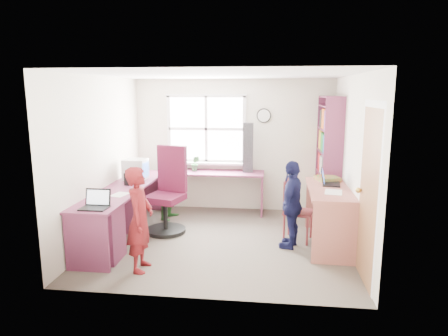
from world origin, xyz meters
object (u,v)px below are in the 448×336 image
object	(u,v)px
laptop_right	(328,181)
potted_plant	(195,163)
crt_monitor	(136,170)
laptop_left	(96,204)
right_desk	(332,204)
wooden_chair	(294,208)
person_green	(173,186)
swivel_chair	(168,195)
person_navy	(292,204)
person_red	(140,219)
cd_tower	(248,148)
l_desk	(129,214)
bookshelf	(328,163)

from	to	relation	value
laptop_right	potted_plant	size ratio (longest dim) A/B	1.33
crt_monitor	potted_plant	size ratio (longest dim) A/B	1.30
crt_monitor	laptop_left	world-z (taller)	crt_monitor
potted_plant	right_desk	bearing A→B (deg)	-32.40
wooden_chair	person_green	world-z (taller)	person_green
right_desk	swivel_chair	xyz separation A→B (m)	(-2.46, 0.30, -0.03)
swivel_chair	person_navy	bearing A→B (deg)	2.13
crt_monitor	person_navy	size ratio (longest dim) A/B	0.29
right_desk	person_red	size ratio (longest dim) A/B	1.13
wooden_chair	swivel_chair	bearing A→B (deg)	-170.16
right_desk	laptop_left	bearing A→B (deg)	-159.48
cd_tower	person_red	xyz separation A→B (m)	(-1.16, -2.56, -0.54)
potted_plant	person_navy	bearing A→B (deg)	-43.12
wooden_chair	person_red	distance (m)	2.29
person_red	crt_monitor	bearing A→B (deg)	18.40
cd_tower	swivel_chair	bearing A→B (deg)	-136.93
person_green	potted_plant	bearing A→B (deg)	-22.51
cd_tower	person_navy	world-z (taller)	cd_tower
right_desk	swivel_chair	bearing A→B (deg)	174.44
l_desk	crt_monitor	distance (m)	1.01
swivel_chair	person_navy	distance (m)	1.95
right_desk	bookshelf	distance (m)	1.21
swivel_chair	potted_plant	distance (m)	1.18
person_navy	laptop_left	bearing A→B (deg)	-53.43
crt_monitor	laptop_left	distance (m)	1.60
right_desk	potted_plant	world-z (taller)	potted_plant
right_desk	cd_tower	world-z (taller)	cd_tower
potted_plant	person_red	bearing A→B (deg)	-94.58
laptop_left	swivel_chair	bearing A→B (deg)	67.81
wooden_chair	laptop_right	distance (m)	0.63
l_desk	laptop_left	xyz separation A→B (m)	(-0.15, -0.71, 0.35)
bookshelf	person_navy	world-z (taller)	bookshelf
l_desk	potted_plant	size ratio (longest dim) A/B	10.54
l_desk	bookshelf	xyz separation A→B (m)	(2.96, 1.47, 0.55)
l_desk	wooden_chair	xyz separation A→B (m)	(2.35, 0.47, 0.04)
laptop_right	laptop_left	bearing A→B (deg)	120.95
laptop_right	person_red	xyz separation A→B (m)	(-2.40, -1.35, -0.24)
laptop_right	bookshelf	bearing A→B (deg)	0.19
cd_tower	person_green	size ratio (longest dim) A/B	0.78
cd_tower	wooden_chair	bearing A→B (deg)	-61.04
bookshelf	person_green	xyz separation A→B (m)	(-2.63, -0.20, -0.44)
bookshelf	potted_plant	xyz separation A→B (m)	(-2.32, 0.27, -0.11)
person_navy	person_red	bearing A→B (deg)	-46.05
swivel_chair	laptop_right	xyz separation A→B (m)	(2.42, -0.07, 0.31)
cd_tower	person_red	world-z (taller)	cd_tower
l_desk	person_green	bearing A→B (deg)	75.72
l_desk	right_desk	size ratio (longest dim) A/B	2.02
wooden_chair	potted_plant	bearing A→B (deg)	157.99
swivel_chair	person_red	world-z (taller)	swivel_chair
l_desk	person_navy	world-z (taller)	person_navy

